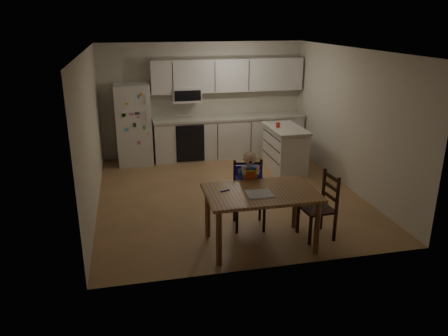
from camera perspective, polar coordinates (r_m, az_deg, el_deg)
name	(u,v)px	position (r m, az deg, el deg)	size (l,w,h in m)	color
room	(222,119)	(7.91, -0.25, 6.36)	(4.52, 5.01, 2.51)	olive
refrigerator	(134,124)	(9.45, -11.70, 5.60)	(0.72, 0.70, 1.70)	silver
kitchen_run	(227,118)	(9.77, 0.44, 6.59)	(3.37, 0.62, 2.15)	silver
kitchen_island	(285,149)	(9.00, 7.95, 2.53)	(0.64, 1.22, 0.90)	silver
red_cup	(278,125)	(8.84, 7.06, 5.62)	(0.08, 0.08, 0.10)	red
dining_table	(261,199)	(5.88, 4.83, -4.03)	(1.49, 0.96, 0.80)	brown
napkin	(259,194)	(5.73, 4.65, -3.41)	(0.34, 0.30, 0.01)	silver
toddler_spoon	(224,191)	(5.81, 0.04, -2.99)	(0.02, 0.02, 0.12)	#2D1EA9
chair_booster	(249,182)	(6.42, 3.28, -1.78)	(0.50, 0.50, 1.17)	black
chair_side	(324,202)	(6.31, 12.88, -4.29)	(0.45, 0.45, 0.95)	black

